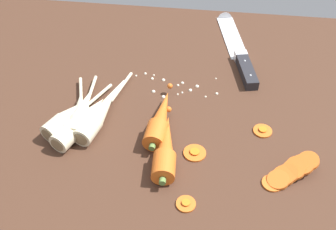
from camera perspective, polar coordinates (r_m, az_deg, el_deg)
The scene contains 14 objects.
ground_plane at distance 84.36cm, azimuth 0.18°, elevation -0.80°, with size 120.00×90.00×4.00cm, color #42281C.
chefs_knife at distance 103.91cm, azimuth 9.65°, elevation 10.01°, with size 10.89×34.60×4.18cm.
whole_carrot at distance 78.80cm, azimuth -1.12°, elevation -0.59°, with size 4.93×19.22×4.20cm.
whole_carrot_second at distance 73.42cm, azimuth -0.37°, elevation -4.77°, with size 5.11×19.28×4.20cm.
parsnip_front at distance 82.04cm, azimuth -12.28°, elevation 0.23°, with size 4.59×19.67×4.00cm.
parsnip_mid_left at distance 81.93cm, azimuth -13.90°, elevation -0.18°, with size 10.27×18.53×4.00cm.
parsnip_mid_right at distance 82.00cm, azimuth -12.40°, elevation 0.18°, with size 7.98×18.74×4.00cm.
parsnip_back at distance 80.45cm, azimuth -12.31°, elevation -0.82°, with size 10.31×22.27×4.00cm.
parsnip_outer at distance 81.23cm, azimuth -9.89°, elevation 0.14°, with size 7.52×23.03×4.00cm.
carrot_slice_stack at distance 74.29cm, azimuth 17.23°, elevation -7.75°, with size 10.17×8.16×3.73cm.
carrot_slice_stray_near at distance 81.23cm, azimuth 13.45°, elevation -2.14°, with size 3.76×3.76×0.70cm.
carrot_slice_stray_mid at distance 68.17cm, azimuth 2.59°, elevation -12.55°, with size 3.37×3.37×0.70cm.
carrot_slice_stray_far at distance 75.21cm, azimuth 3.86°, elevation -5.37°, with size 4.30×4.30×0.70cm.
mince_crumbs at distance 89.40cm, azimuth 1.00°, elevation 4.23°, with size 19.48×8.65×0.86cm.
Camera 1 is at (7.65, -60.05, 56.76)cm, focal length 42.43 mm.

